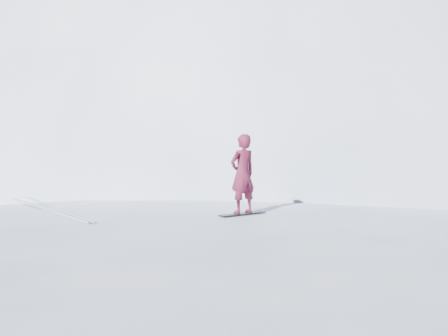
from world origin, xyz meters
name	(u,v)px	position (x,y,z in m)	size (l,w,h in m)	color
near_ridge	(187,301)	(1.00, 3.00, 0.00)	(36.00, 28.00, 4.80)	white
summit_peak	(305,190)	(22.00, 26.00, 0.00)	(60.00, 56.00, 56.00)	white
peak_shoulder	(211,207)	(10.00, 20.00, 0.00)	(28.00, 24.00, 18.00)	white
wind_bumps	(141,322)	(-0.56, 2.12, 0.00)	(16.00, 14.40, 1.00)	white
snowboard	(243,214)	(1.99, 1.81, 2.41)	(1.34, 0.25, 0.02)	black
snowboarder	(243,174)	(1.99, 1.81, 3.40)	(0.71, 0.47, 1.96)	maroon
board_tracks	(49,207)	(-2.10, 5.19, 2.42)	(1.31, 5.96, 0.04)	silver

